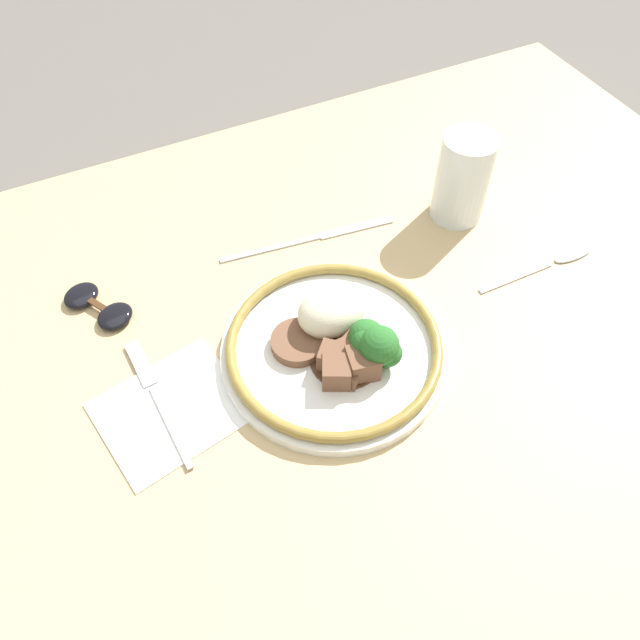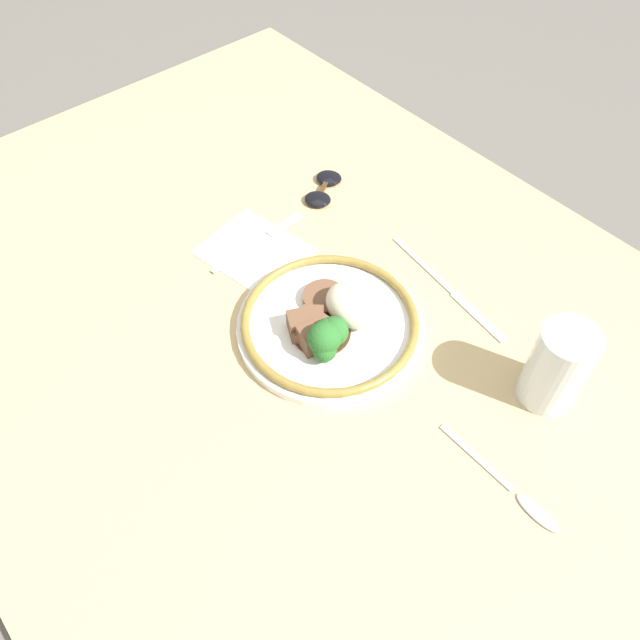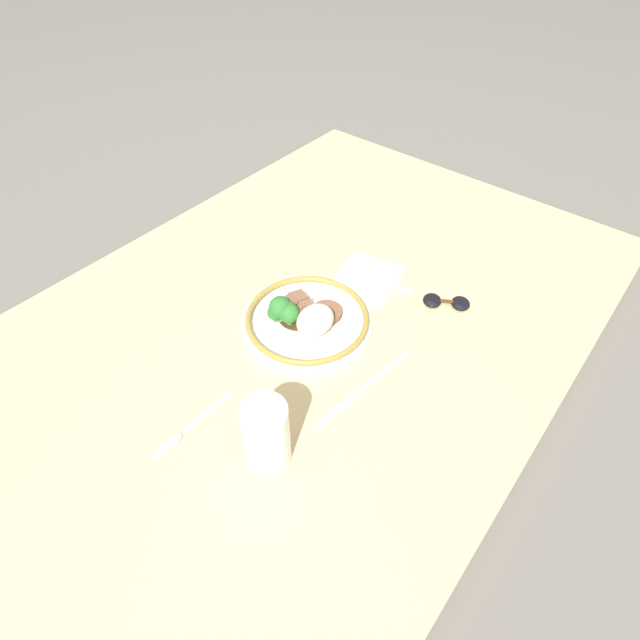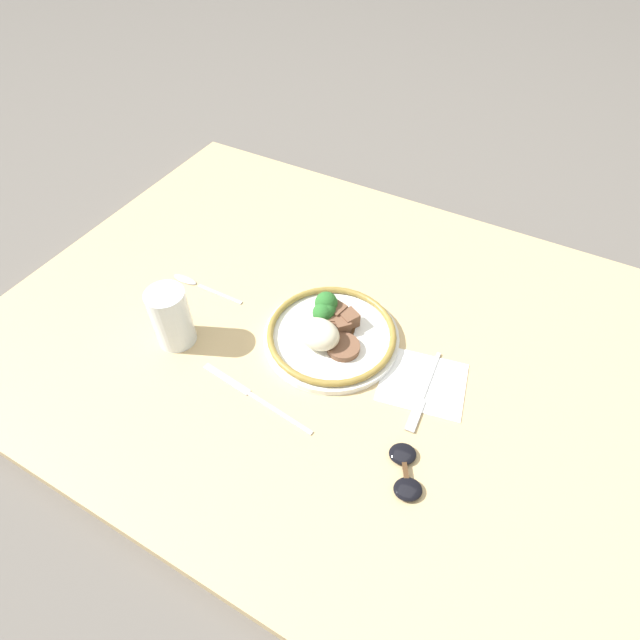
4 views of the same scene
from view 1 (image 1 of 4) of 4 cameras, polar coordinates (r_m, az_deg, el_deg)
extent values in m
plane|color=#5B5651|center=(0.70, -0.57, -6.89)|extent=(8.00, 8.00, 0.00)
cube|color=tan|center=(0.69, -0.58, -6.16)|extent=(1.33, 0.93, 0.03)
cube|color=white|center=(0.67, -13.39, -7.99)|extent=(0.16, 0.15, 0.00)
cylinder|color=white|center=(0.69, 1.28, -2.87)|extent=(0.25, 0.25, 0.01)
torus|color=olive|center=(0.68, 1.29, -2.27)|extent=(0.24, 0.24, 0.01)
ellipsoid|color=beige|center=(0.68, 1.06, 0.79)|extent=(0.08, 0.06, 0.05)
cylinder|color=brown|center=(0.68, -2.00, -2.04)|extent=(0.06, 0.06, 0.01)
cylinder|color=#472D19|center=(0.67, 2.46, -3.72)|extent=(0.08, 0.08, 0.00)
cube|color=brown|center=(0.66, 3.28, -2.96)|extent=(0.04, 0.04, 0.03)
cube|color=brown|center=(0.66, 1.17, -3.53)|extent=(0.04, 0.04, 0.03)
cube|color=brown|center=(0.65, 2.78, -5.14)|extent=(0.03, 0.03, 0.02)
cube|color=brown|center=(0.66, 2.41, -3.20)|extent=(0.03, 0.03, 0.02)
cube|color=brown|center=(0.65, 1.52, -4.80)|extent=(0.04, 0.04, 0.03)
cube|color=brown|center=(0.65, 3.93, -3.97)|extent=(0.04, 0.04, 0.03)
cylinder|color=#568442|center=(0.67, 6.11, -3.84)|extent=(0.01, 0.01, 0.01)
sphere|color=#286628|center=(0.65, 6.24, -3.01)|extent=(0.03, 0.03, 0.03)
cylinder|color=#568442|center=(0.67, 4.11, -3.06)|extent=(0.01, 0.01, 0.02)
sphere|color=#286628|center=(0.65, 4.21, -2.02)|extent=(0.03, 0.03, 0.03)
cylinder|color=#568442|center=(0.67, 4.15, -2.56)|extent=(0.01, 0.01, 0.01)
sphere|color=#286628|center=(0.66, 4.26, -1.51)|extent=(0.04, 0.04, 0.04)
cylinder|color=#568442|center=(0.66, 5.25, -3.57)|extent=(0.02, 0.02, 0.02)
sphere|color=#286628|center=(0.64, 5.41, -2.32)|extent=(0.04, 0.04, 0.04)
cylinder|color=#F4AD19|center=(0.83, 12.79, 11.95)|extent=(0.06, 0.06, 0.10)
cylinder|color=silver|center=(0.83, 12.93, 12.53)|extent=(0.07, 0.07, 0.12)
cube|color=#ADADB2|center=(0.66, -13.48, -9.44)|extent=(0.01, 0.11, 0.00)
cube|color=#ADADB2|center=(0.71, -16.06, -3.86)|extent=(0.02, 0.06, 0.00)
cube|color=#ADADB2|center=(0.80, -4.36, 6.56)|extent=(0.14, 0.02, 0.00)
cube|color=#ADADB2|center=(0.82, 3.33, 8.42)|extent=(0.10, 0.02, 0.00)
cube|color=#ADADB2|center=(0.80, 17.47, 3.73)|extent=(0.11, 0.01, 0.00)
ellipsoid|color=#ADADB2|center=(0.85, 22.13, 5.57)|extent=(0.06, 0.02, 0.01)
ellipsoid|color=black|center=(0.75, -18.24, 0.34)|extent=(0.06, 0.05, 0.01)
ellipsoid|color=black|center=(0.79, -21.00, 2.11)|extent=(0.06, 0.05, 0.01)
cube|color=#472D19|center=(0.77, -19.69, 1.34)|extent=(0.02, 0.03, 0.00)
camera|label=2|loc=(0.57, 81.08, 27.00)|focal=35.00mm
camera|label=3|loc=(1.05, 27.26, 55.63)|focal=28.00mm
camera|label=4|loc=(0.89, -51.98, 49.78)|focal=28.00mm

